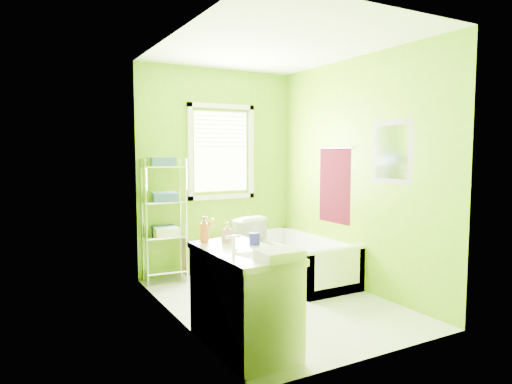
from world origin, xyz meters
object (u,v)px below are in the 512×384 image
bathtub (296,265)px  toilet (235,245)px  vanity (244,295)px  wire_shelf_unit (165,207)px

bathtub → toilet: size_ratio=2.12×
bathtub → vanity: (-1.46, -1.42, 0.25)m
bathtub → vanity: 2.06m
bathtub → wire_shelf_unit: wire_shelf_unit is taller
toilet → vanity: size_ratio=0.72×
bathtub → wire_shelf_unit: size_ratio=1.10×
bathtub → wire_shelf_unit: bearing=154.9°
vanity → wire_shelf_unit: 2.14m
bathtub → wire_shelf_unit: 1.74m
wire_shelf_unit → vanity: bearing=-91.0°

